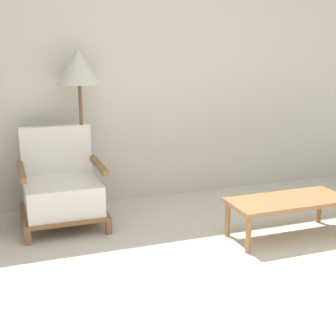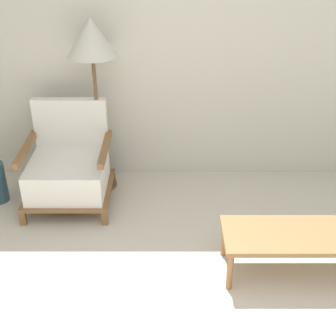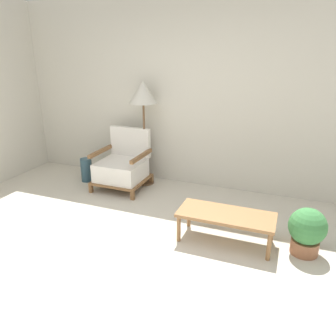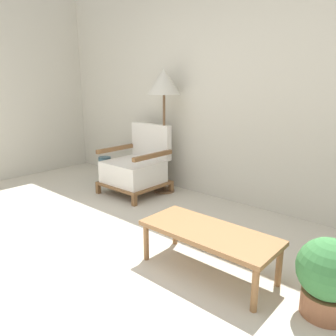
{
  "view_description": "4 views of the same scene",
  "coord_description": "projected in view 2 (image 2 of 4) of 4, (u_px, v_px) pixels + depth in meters",
  "views": [
    {
      "loc": [
        -1.42,
        -2.21,
        1.6
      ],
      "look_at": [
        -0.07,
        1.51,
        0.55
      ],
      "focal_mm": 50.0,
      "sensor_mm": 36.0,
      "label": 1
    },
    {
      "loc": [
        -0.09,
        -1.64,
        2.32
      ],
      "look_at": [
        -0.07,
        1.51,
        0.55
      ],
      "focal_mm": 50.0,
      "sensor_mm": 36.0,
      "label": 2
    },
    {
      "loc": [
        1.35,
        -2.14,
        1.97
      ],
      "look_at": [
        -0.07,
        1.51,
        0.55
      ],
      "focal_mm": 35.0,
      "sensor_mm": 36.0,
      "label": 3
    },
    {
      "loc": [
        2.03,
        -0.88,
        1.38
      ],
      "look_at": [
        -0.07,
        1.51,
        0.55
      ],
      "focal_mm": 35.0,
      "sensor_mm": 36.0,
      "label": 4
    }
  ],
  "objects": [
    {
      "name": "coffee_table",
      "position": [
        294.0,
        237.0,
        3.27
      ],
      "size": [
        1.02,
        0.44,
        0.34
      ],
      "color": "olive",
      "rests_on": "ground_plane"
    },
    {
      "name": "wall_back",
      "position": [
        176.0,
        35.0,
        4.04
      ],
      "size": [
        8.0,
        0.06,
        2.7
      ],
      "color": "beige",
      "rests_on": "ground_plane"
    },
    {
      "name": "floor_lamp",
      "position": [
        90.0,
        44.0,
        3.79
      ],
      "size": [
        0.42,
        0.42,
        1.56
      ],
      "color": "brown",
      "rests_on": "ground_plane"
    },
    {
      "name": "armchair",
      "position": [
        67.0,
        169.0,
        4.06
      ],
      "size": [
        0.73,
        0.7,
        0.87
      ],
      "color": "brown",
      "rests_on": "ground_plane"
    }
  ]
}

